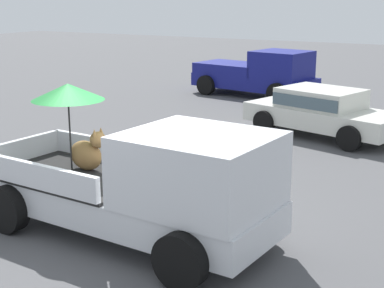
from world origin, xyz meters
The scene contains 4 objects.
ground_plane centered at (0.00, 0.00, 0.00)m, with size 80.00×80.00×0.00m, color #4C4C4F.
pickup_truck_main centered at (0.43, -0.03, 0.97)m, with size 5.18×2.56×2.40m.
pickup_truck_red centered at (-3.39, 13.46, 0.87)m, with size 5.03×2.78×1.80m.
parked_sedan_near centered at (0.69, 8.31, 0.74)m, with size 4.61×2.85×1.33m.
Camera 1 is at (5.29, -7.26, 3.86)m, focal length 54.54 mm.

